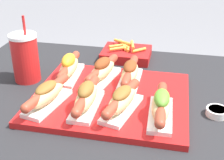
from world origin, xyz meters
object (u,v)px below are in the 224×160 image
hot_dog_0 (47,95)px  hot_dog_5 (102,70)px  hot_dog_6 (131,73)px  hot_dog_3 (161,106)px  sauce_bowl (217,111)px  drink_cup (25,58)px  fries_basket (126,53)px  hot_dog_1 (86,97)px  serving_tray (111,98)px  hot_dog_4 (69,67)px  hot_dog_2 (122,100)px

hot_dog_0 → hot_dog_5: (0.11, 0.18, 0.00)m
hot_dog_0 → hot_dog_6: (0.21, 0.18, 0.00)m
hot_dog_3 → sauce_bowl: 0.17m
drink_cup → fries_basket: drink_cup is taller
drink_cup → hot_dog_5: bearing=3.6°
hot_dog_1 → sauce_bowl: bearing=10.7°
serving_tray → hot_dog_6: hot_dog_6 is taller
hot_dog_1 → hot_dog_4: 0.20m
serving_tray → hot_dog_2: hot_dog_2 is taller
hot_dog_0 → hot_dog_1: bearing=3.8°
serving_tray → fries_basket: bearing=91.4°
drink_cup → hot_dog_3: bearing=-19.5°
hot_dog_0 → hot_dog_2: 0.21m
hot_dog_3 → sauce_bowl: bearing=24.5°
serving_tray → hot_dog_5: hot_dog_5 is taller
hot_dog_2 → hot_dog_3: bearing=-3.9°
hot_dog_1 → hot_dog_5: size_ratio=1.02×
hot_dog_2 → hot_dog_6: 0.17m
hot_dog_4 → hot_dog_6: (0.20, 0.00, -0.00)m
hot_dog_5 → hot_dog_6: hot_dog_5 is taller
serving_tray → hot_dog_4: size_ratio=2.14×
hot_dog_5 → fries_basket: 0.24m
hot_dog_4 → hot_dog_5: size_ratio=1.02×
hot_dog_6 → sauce_bowl: 0.28m
hot_dog_1 → hot_dog_4: (-0.11, 0.17, 0.00)m
serving_tray → hot_dog_4: bearing=150.4°
hot_dog_3 → hot_dog_4: hot_dog_4 is taller
serving_tray → hot_dog_4: 0.19m
hot_dog_1 → drink_cup: (-0.25, 0.16, 0.03)m
hot_dog_1 → hot_dog_0: bearing=-176.2°
hot_dog_4 → hot_dog_6: bearing=0.8°
hot_dog_1 → hot_dog_5: 0.17m
hot_dog_0 → hot_dog_4: bearing=89.2°
hot_dog_4 → hot_dog_5: hot_dog_4 is taller
hot_dog_3 → hot_dog_6: (-0.10, 0.17, -0.00)m
serving_tray → hot_dog_2: 0.10m
hot_dog_5 → hot_dog_4: bearing=-178.7°
hot_dog_5 → drink_cup: (-0.25, -0.02, 0.03)m
hot_dog_2 → sauce_bowl: hot_dog_2 is taller
hot_dog_1 → fries_basket: hot_dog_1 is taller
serving_tray → hot_dog_2: bearing=-58.3°
hot_dog_1 → fries_basket: 0.41m
hot_dog_2 → drink_cup: bearing=156.2°
hot_dog_5 → fries_basket: hot_dog_5 is taller
serving_tray → hot_dog_5: 0.11m
hot_dog_2 → hot_dog_6: bearing=90.2°
sauce_bowl → drink_cup: drink_cup is taller
serving_tray → hot_dog_4: hot_dog_4 is taller
hot_dog_5 → hot_dog_6: bearing=0.1°
serving_tray → hot_dog_3: bearing=-29.0°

